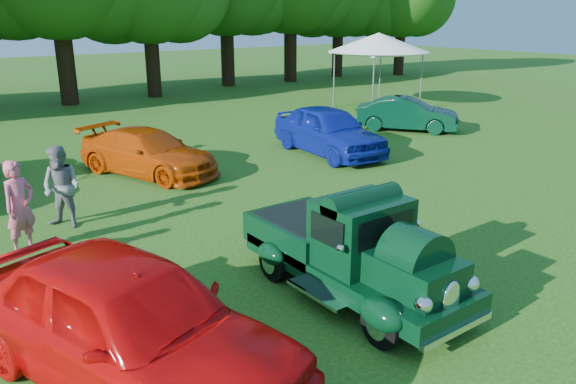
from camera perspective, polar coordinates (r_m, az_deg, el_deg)
ground at (r=9.85m, az=1.46°, el=-9.68°), size 120.00×120.00×0.00m
hero_pickup at (r=9.45m, az=6.50°, el=-6.04°), size 2.04×4.39×1.71m
red_convertible at (r=7.46m, az=-15.96°, el=-12.55°), size 3.48×5.43×1.72m
back_car_orange at (r=16.89m, az=-14.03°, el=3.93°), size 3.34×4.88×1.31m
back_car_blue at (r=18.86m, az=4.15°, el=6.27°), size 2.38×4.89×1.61m
back_car_green at (r=23.19m, az=12.01°, el=7.74°), size 3.52×4.07×1.33m
spectator_pink at (r=12.10m, az=-25.59°, el=-1.39°), size 0.81×0.72×1.87m
spectator_grey at (r=13.17m, az=-22.02°, el=0.45°), size 1.09×1.13×1.83m
canopy_tent at (r=28.05m, az=9.18°, el=14.72°), size 5.25×5.25×3.64m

